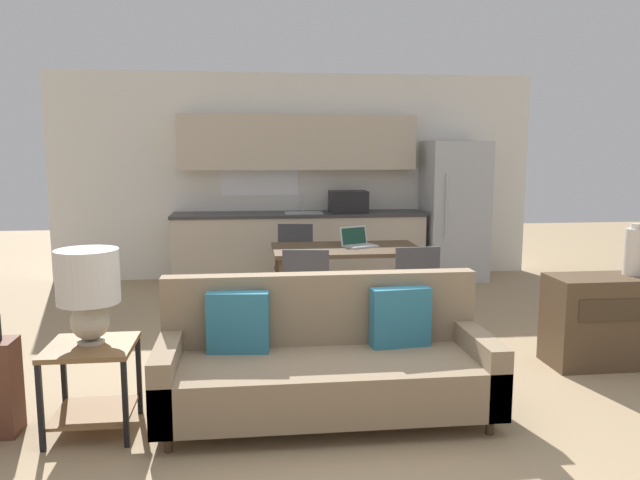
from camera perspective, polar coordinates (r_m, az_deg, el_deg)
name	(u,v)px	position (r m, az deg, el deg)	size (l,w,h in m)	color
ground_plane	(356,421)	(4.15, 3.30, -16.17)	(20.00, 20.00, 0.00)	#9E8460
wall_back	(296,176)	(8.38, -2.18, 5.83)	(6.40, 0.07, 2.70)	silver
kitchen_counter	(300,217)	(8.12, -1.87, 2.15)	(3.25, 0.65, 2.15)	beige
refrigerator	(454,211)	(8.44, 12.17, 2.65)	(0.77, 0.73, 1.82)	#B7BABC
dining_table	(346,254)	(6.34, 2.42, -1.24)	(1.49, 0.87, 0.73)	brown
couch	(325,364)	(4.12, 0.45, -11.24)	(2.12, 0.80, 0.89)	#3D2D1E
side_table	(92,373)	(4.11, -20.12, -11.34)	(0.51, 0.51, 0.55)	brown
table_lamp	(88,286)	(4.00, -20.43, -4.00)	(0.37, 0.37, 0.58)	#B2A893
credenza	(612,320)	(5.54, 25.15, -6.66)	(1.03, 0.44, 0.72)	brown
vase	(634,251)	(5.56, 26.80, -0.90)	(0.16, 0.16, 0.41)	beige
dining_chair_near_left	(307,290)	(5.51, -1.24, -4.62)	(0.48, 0.48, 0.87)	#38383D
dining_chair_near_right	(413,287)	(5.70, 8.47, -4.25)	(0.44, 0.44, 0.87)	#38383D
dining_chair_far_left	(295,259)	(7.06, -2.31, -1.74)	(0.47, 0.47, 0.87)	#38383D
laptop	(357,241)	(6.41, 3.43, -0.14)	(0.40, 0.37, 0.20)	#B7BABC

